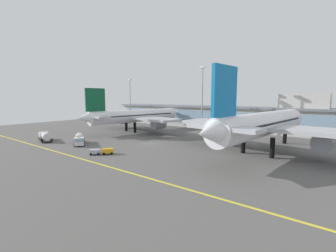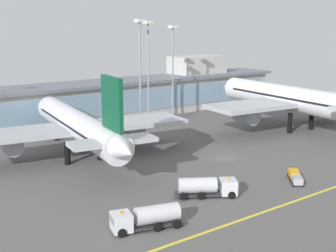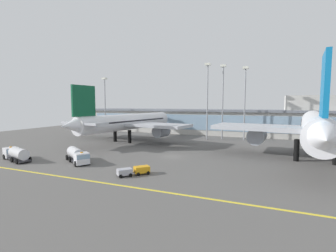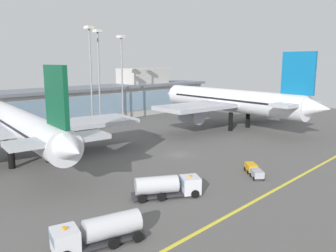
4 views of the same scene
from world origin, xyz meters
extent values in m
plane|color=#5B5956|center=(0.00, 0.00, 0.00)|extent=(180.00, 180.00, 0.00)
cube|color=yellow|center=(0.00, -22.00, 0.01)|extent=(144.00, 0.50, 0.01)
cube|color=beige|center=(0.00, 46.34, 4.64)|extent=(112.40, 12.00, 9.27)
cube|color=#84A3BC|center=(0.00, 40.29, 5.10)|extent=(107.91, 0.20, 5.93)
cube|color=slate|center=(0.00, 46.34, 9.67)|extent=(115.40, 14.00, 0.80)
cube|color=beige|center=(33.72, 48.34, 12.27)|extent=(16.00, 10.00, 6.00)
cylinder|color=black|center=(-25.87, 14.24, 2.05)|extent=(1.10, 1.10, 4.11)
cylinder|color=black|center=(-19.78, 13.31, 2.05)|extent=(1.10, 1.10, 4.11)
cylinder|color=black|center=(-19.96, 32.40, 2.05)|extent=(1.10, 1.10, 4.11)
cylinder|color=silver|center=(-22.33, 17.01, 6.41)|extent=(11.29, 41.27, 5.13)
cone|color=silver|center=(-18.99, 38.78, 6.41)|extent=(5.52, 5.30, 4.87)
cone|color=silver|center=(-25.71, -5.01, 6.80)|extent=(5.17, 6.24, 4.36)
cube|color=#84A3BC|center=(-19.47, 35.64, 7.31)|extent=(4.35, 4.13, 1.54)
cube|color=black|center=(-22.33, 17.01, 6.80)|extent=(10.34, 34.80, 0.41)
cube|color=#B7BAC1|center=(-22.33, 17.01, 5.77)|extent=(43.50, 16.17, 0.82)
cylinder|color=#999EA8|center=(-33.87, 20.28, 3.75)|extent=(4.36, 5.81, 3.59)
cylinder|color=#999EA8|center=(-10.34, 16.67, 3.75)|extent=(4.36, 5.81, 3.59)
cube|color=#0C4C2D|center=(-25.06, -0.80, 13.09)|extent=(1.73, 7.38, 8.21)
cube|color=#B7BAC1|center=(-25.06, -0.80, 7.18)|extent=(14.13, 6.52, 0.66)
cylinder|color=black|center=(26.28, 6.18, 2.36)|extent=(1.10, 1.10, 4.72)
cylinder|color=black|center=(33.31, 5.42, 2.36)|extent=(1.10, 1.10, 4.72)
cylinder|color=black|center=(31.98, 25.91, 2.36)|extent=(1.10, 1.10, 4.72)
cylinder|color=white|center=(30.17, 9.30, 7.37)|extent=(10.62, 44.36, 5.90)
cone|color=white|center=(32.75, 32.92, 7.37)|extent=(6.14, 5.88, 5.60)
cube|color=#84A3BC|center=(32.37, 29.41, 8.40)|extent=(4.84, 4.58, 1.77)
cube|color=black|center=(30.17, 9.30, 7.81)|extent=(9.92, 37.37, 0.47)
cube|color=#B7BAC1|center=(30.17, 9.30, 6.63)|extent=(45.48, 15.32, 0.94)
cylinder|color=#999EA8|center=(17.93, 12.22, 4.30)|extent=(4.72, 6.13, 4.13)
cylinder|color=#999EA8|center=(42.76, 9.52, 4.30)|extent=(4.72, 6.13, 4.13)
cylinder|color=black|center=(-12.84, -13.65, 0.55)|extent=(1.09, 0.84, 1.10)
cylinder|color=black|center=(-14.21, -15.86, 0.55)|extent=(1.09, 0.84, 1.10)
cylinder|color=black|center=(-16.66, -11.27, 0.55)|extent=(1.09, 0.84, 1.10)
cylinder|color=black|center=(-18.03, -13.48, 0.55)|extent=(1.09, 0.84, 1.10)
cylinder|color=black|center=(-18.80, -9.94, 0.55)|extent=(1.09, 0.84, 1.10)
cylinder|color=black|center=(-20.17, -12.15, 0.55)|extent=(1.09, 0.84, 1.10)
cube|color=#2D2D33|center=(-17.19, -12.47, 0.45)|extent=(7.65, 5.98, 0.30)
cube|color=silver|center=(-13.75, -14.61, 1.40)|extent=(3.36, 3.44, 2.20)
cube|color=#84A3BC|center=(-13.75, -14.61, 1.88)|extent=(3.39, 3.41, 0.88)
cylinder|color=silver|center=(-17.65, -12.19, 1.75)|extent=(5.95, 4.90, 2.30)
cube|color=orange|center=(-13.75, -14.61, 2.62)|extent=(0.30, 0.40, 0.20)
cylinder|color=black|center=(0.41, -14.27, 0.30)|extent=(0.55, 0.58, 0.60)
cylinder|color=black|center=(1.52, -15.28, 0.30)|extent=(0.55, 0.58, 0.60)
cylinder|color=black|center=(-0.81, -15.62, 0.30)|extent=(0.55, 0.58, 0.60)
cylinder|color=black|center=(0.30, -16.63, 0.30)|extent=(0.55, 0.58, 0.60)
cube|color=orange|center=(0.35, -15.45, 0.85)|extent=(2.86, 2.93, 1.10)
cylinder|color=black|center=(-1.72, -16.62, 0.30)|extent=(0.54, 0.57, 0.60)
cylinder|color=black|center=(-0.61, -17.63, 0.30)|extent=(0.54, 0.57, 0.60)
cylinder|color=black|center=(-2.85, -17.87, 0.30)|extent=(0.54, 0.57, 0.60)
cylinder|color=black|center=(-1.74, -18.87, 0.30)|extent=(0.54, 0.57, 0.60)
cube|color=#A8A8B2|center=(-1.73, -17.75, 0.80)|extent=(2.72, 2.79, 1.00)
cube|color=#2D2D33|center=(-0.72, -16.64, 0.45)|extent=(0.48, 0.51, 0.08)
cylinder|color=black|center=(-33.52, -17.06, 0.55)|extent=(1.14, 0.60, 1.10)
cylinder|color=black|center=(-32.79, -14.56, 0.55)|extent=(1.14, 0.60, 1.10)
cylinder|color=black|center=(-29.20, -18.32, 0.55)|extent=(1.14, 0.60, 1.10)
cylinder|color=black|center=(-28.47, -15.82, 0.55)|extent=(1.14, 0.60, 1.10)
cylinder|color=black|center=(-26.78, -19.03, 0.55)|extent=(1.14, 0.60, 1.10)
cylinder|color=black|center=(-26.05, -16.53, 0.55)|extent=(1.14, 0.60, 1.10)
cube|color=#2D2D33|center=(-29.01, -17.02, 0.45)|extent=(7.91, 4.37, 0.30)
cube|color=silver|center=(-32.90, -15.89, 1.40)|extent=(2.98, 3.15, 2.20)
cube|color=#84A3BC|center=(-32.90, -15.89, 1.88)|extent=(3.04, 3.08, 0.88)
cylinder|color=silver|center=(-28.49, -17.17, 1.75)|extent=(6.00, 3.77, 2.30)
cube|color=orange|center=(-32.90, -15.89, 2.62)|extent=(0.30, 0.40, 0.20)
cylinder|color=gray|center=(5.41, 33.67, 12.48)|extent=(0.44, 0.44, 24.95)
cube|color=silver|center=(5.41, 33.67, 25.30)|extent=(1.80, 1.80, 0.70)
cylinder|color=gray|center=(12.79, 33.37, 11.93)|extent=(0.44, 0.44, 23.86)
cube|color=silver|center=(12.79, 33.37, 24.21)|extent=(1.80, 1.80, 0.70)
cylinder|color=gray|center=(0.79, 30.38, 12.64)|extent=(0.44, 0.44, 25.29)
cube|color=silver|center=(0.79, 30.38, 25.64)|extent=(1.80, 1.80, 0.70)
camera|label=1|loc=(46.03, -50.35, 13.86)|focal=24.62mm
camera|label=2|loc=(-59.95, -61.20, 24.74)|focal=49.77mm
camera|label=3|loc=(20.75, -52.38, 12.26)|focal=26.16mm
camera|label=4|loc=(-47.11, -43.05, 17.65)|focal=36.76mm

